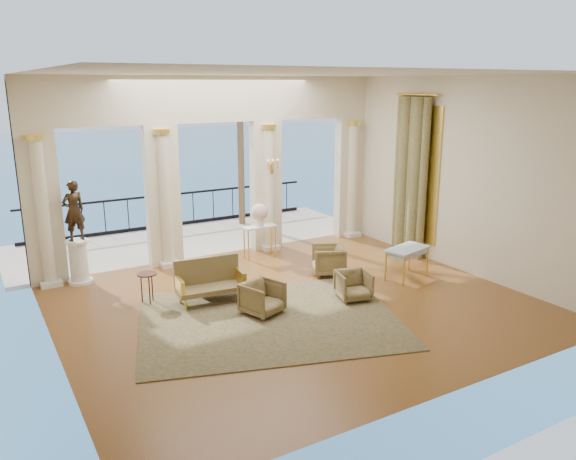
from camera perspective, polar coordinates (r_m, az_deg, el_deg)
floor at (r=11.43m, az=0.75°, el=-7.54°), size 9.00×9.00×0.00m
room_walls at (r=9.75m, az=4.22°, el=6.11°), size 9.00×9.00×9.00m
arcade at (r=14.10m, az=-7.32°, el=7.49°), size 9.00×0.56×4.50m
terrace at (r=16.42m, az=-9.74°, el=-0.95°), size 10.00×3.60×0.10m
balustrade at (r=17.78m, az=-11.64°, el=1.69°), size 9.00×0.06×1.03m
palm_tree at (r=17.35m, az=-4.96°, el=13.89°), size 2.00×2.00×4.50m
sea at (r=70.04m, az=-25.58°, el=4.83°), size 160.00×160.00×0.00m
curtain at (r=14.55m, az=12.31°, el=5.26°), size 0.33×1.40×4.09m
window_frame at (r=14.67m, az=12.87°, el=5.62°), size 0.04×1.60×3.40m
wall_sconce at (r=14.47m, az=-1.65°, el=6.37°), size 0.30×0.11×0.33m
rug at (r=10.72m, az=-1.95°, el=-9.06°), size 5.65×4.96×0.02m
armchair_a at (r=10.87m, az=-2.61°, el=-6.76°), size 0.86×0.83×0.70m
armchair_b at (r=11.64m, az=6.68°, el=-5.49°), size 0.77×0.74×0.66m
armchair_c at (r=13.07m, az=4.15°, el=-2.94°), size 0.93×0.95×0.74m
armchair_d at (r=12.14m, az=-8.34°, el=-4.67°), size 0.74×0.77×0.67m
settee at (r=11.53m, az=-8.00°, el=-5.11°), size 1.41×0.71×0.90m
game_table at (r=12.98m, az=12.05°, el=-2.09°), size 1.17×0.83×0.72m
pedestal at (r=13.28m, az=-20.48°, el=-3.11°), size 0.54×0.54×0.99m
statue at (r=12.99m, az=-20.94°, el=1.85°), size 0.55×0.43×1.33m
console_table at (r=14.24m, az=-2.89°, el=-0.13°), size 0.87×0.34×0.83m
urn at (r=14.12m, az=-2.91°, el=1.70°), size 0.43×0.43×0.57m
side_table at (r=11.63m, az=-14.13°, el=-4.71°), size 0.39×0.39×0.64m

